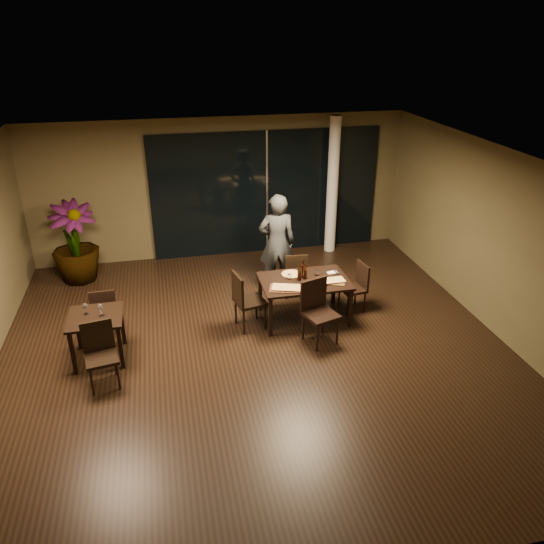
{
  "coord_description": "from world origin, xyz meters",
  "views": [
    {
      "loc": [
        -1.27,
        -7.0,
        4.76
      ],
      "look_at": [
        0.39,
        0.62,
        1.05
      ],
      "focal_mm": 35.0,
      "sensor_mm": 36.0,
      "label": 1
    }
  ],
  "objects": [
    {
      "name": "ground",
      "position": [
        0.0,
        0.0,
        0.0
      ],
      "size": [
        8.0,
        8.0,
        0.0
      ],
      "primitive_type": "plane",
      "color": "black",
      "rests_on": "ground"
    },
    {
      "name": "wall_back",
      "position": [
        0.0,
        4.05,
        1.5
      ],
      "size": [
        8.0,
        0.1,
        3.0
      ],
      "primitive_type": "cube",
      "color": "brown",
      "rests_on": "ground"
    },
    {
      "name": "wall_front",
      "position": [
        0.0,
        -4.05,
        1.5
      ],
      "size": [
        8.0,
        0.1,
        3.0
      ],
      "primitive_type": "cube",
      "color": "brown",
      "rests_on": "ground"
    },
    {
      "name": "wall_right",
      "position": [
        4.05,
        0.0,
        1.5
      ],
      "size": [
        0.1,
        8.0,
        3.0
      ],
      "primitive_type": "cube",
      "color": "brown",
      "rests_on": "ground"
    },
    {
      "name": "ceiling",
      "position": [
        0.0,
        0.0,
        3.02
      ],
      "size": [
        8.0,
        8.0,
        0.04
      ],
      "primitive_type": "cube",
      "color": "silver",
      "rests_on": "wall_back"
    },
    {
      "name": "window_panel",
      "position": [
        1.0,
        3.96,
        1.35
      ],
      "size": [
        5.0,
        0.06,
        2.7
      ],
      "primitive_type": "cube",
      "color": "black",
      "rests_on": "ground"
    },
    {
      "name": "column",
      "position": [
        2.4,
        3.65,
        1.5
      ],
      "size": [
        0.24,
        0.24,
        3.0
      ],
      "primitive_type": "cylinder",
      "color": "white",
      "rests_on": "ground"
    },
    {
      "name": "main_table",
      "position": [
        1.0,
        0.8,
        0.68
      ],
      "size": [
        1.5,
        1.0,
        0.75
      ],
      "color": "black",
      "rests_on": "ground"
    },
    {
      "name": "side_table",
      "position": [
        -2.4,
        0.3,
        0.62
      ],
      "size": [
        0.8,
        0.8,
        0.75
      ],
      "color": "black",
      "rests_on": "ground"
    },
    {
      "name": "chair_main_far",
      "position": [
        1.06,
        1.62,
        0.51
      ],
      "size": [
        0.47,
        0.47,
        0.9
      ],
      "rotation": [
        0.0,
        0.0,
        3.02
      ],
      "color": "black",
      "rests_on": "ground"
    },
    {
      "name": "chair_main_near",
      "position": [
        1.03,
        0.1,
        0.59
      ],
      "size": [
        0.61,
        0.61,
        1.05
      ],
      "rotation": [
        0.0,
        0.0,
        0.32
      ],
      "color": "black",
      "rests_on": "ground"
    },
    {
      "name": "chair_main_left",
      "position": [
        -0.05,
        0.71,
        0.57
      ],
      "size": [
        0.56,
        0.56,
        1.02
      ],
      "rotation": [
        0.0,
        0.0,
        1.77
      ],
      "color": "black",
      "rests_on": "ground"
    },
    {
      "name": "chair_main_right",
      "position": [
        2.01,
        0.92,
        0.5
      ],
      "size": [
        0.47,
        0.47,
        0.89
      ],
      "rotation": [
        0.0,
        0.0,
        -1.42
      ],
      "color": "black",
      "rests_on": "ground"
    },
    {
      "name": "chair_side_far",
      "position": [
        -2.34,
        0.96,
        0.49
      ],
      "size": [
        0.42,
        0.42,
        0.88
      ],
      "rotation": [
        0.0,
        0.0,
        3.17
      ],
      "color": "black",
      "rests_on": "ground"
    },
    {
      "name": "chair_side_near",
      "position": [
        -2.31,
        -0.33,
        0.53
      ],
      "size": [
        0.51,
        0.51,
        0.95
      ],
      "rotation": [
        0.0,
        0.0,
        0.18
      ],
      "color": "black",
      "rests_on": "ground"
    },
    {
      "name": "diner",
      "position": [
        0.8,
        2.05,
        0.95
      ],
      "size": [
        0.68,
        0.49,
        1.91
      ],
      "primitive_type": "imported",
      "rotation": [
        0.0,
        0.0,
        3.06
      ],
      "color": "#2F3134",
      "rests_on": "ground"
    },
    {
      "name": "potted_plant",
      "position": [
        -3.01,
        3.25,
        0.81
      ],
      "size": [
        1.15,
        1.15,
        1.62
      ],
      "primitive_type": "imported",
      "rotation": [
        0.0,
        0.0,
        0.38
      ],
      "color": "#1D4D19",
      "rests_on": "ground"
    },
    {
      "name": "pizza_board_left",
      "position": [
        0.65,
        0.53,
        0.76
      ],
      "size": [
        0.68,
        0.47,
        0.01
      ],
      "primitive_type": "cube",
      "rotation": [
        0.0,
        0.0,
        -0.28
      ],
      "color": "#432415",
      "rests_on": "main_table"
    },
    {
      "name": "pizza_board_right",
      "position": [
        1.41,
        0.63,
        0.76
      ],
      "size": [
        0.55,
        0.43,
        0.01
      ],
      "primitive_type": "cube",
      "rotation": [
        0.0,
        0.0,
        -0.43
      ],
      "color": "#472F16",
      "rests_on": "main_table"
    },
    {
      "name": "oblong_pizza_left",
      "position": [
        0.65,
        0.53,
        0.77
      ],
      "size": [
        0.56,
        0.39,
        0.02
      ],
      "primitive_type": null,
      "rotation": [
        0.0,
        0.0,
        -0.32
      ],
      "color": "maroon",
      "rests_on": "pizza_board_left"
    },
    {
      "name": "oblong_pizza_right",
      "position": [
        1.41,
        0.63,
        0.77
      ],
      "size": [
        0.46,
        0.22,
        0.02
      ],
      "primitive_type": null,
      "rotation": [
        0.0,
        0.0,
        0.02
      ],
      "color": "maroon",
      "rests_on": "pizza_board_right"
    },
    {
      "name": "round_pizza",
      "position": [
        0.84,
        1.06,
        0.76
      ],
      "size": [
        0.33,
        0.33,
        0.01
      ],
      "primitive_type": "cylinder",
      "color": "red",
      "rests_on": "main_table"
    },
    {
      "name": "bottle_a",
      "position": [
        0.91,
        0.82,
        0.9
      ],
      "size": [
        0.07,
        0.07,
        0.3
      ],
      "primitive_type": null,
      "color": "black",
      "rests_on": "main_table"
    },
    {
      "name": "bottle_b",
      "position": [
        1.02,
        0.85,
        0.89
      ],
      "size": [
        0.06,
        0.06,
        0.28
      ],
      "primitive_type": null,
      "color": "black",
      "rests_on": "main_table"
    },
    {
      "name": "bottle_c",
      "position": [
        1.0,
        0.91,
        0.91
      ],
      "size": [
        0.07,
        0.07,
        0.32
      ],
      "primitive_type": null,
      "color": "black",
      "rests_on": "main_table"
    },
    {
      "name": "tumbler_left",
      "position": [
        0.76,
        0.9,
        0.79
      ],
      "size": [
        0.07,
        0.07,
        0.09
      ],
      "primitive_type": "cylinder",
      "color": "white",
      "rests_on": "main_table"
    },
    {
      "name": "tumbler_right",
      "position": [
        1.25,
        0.94,
        0.79
      ],
      "size": [
        0.08,
        0.08,
        0.09
      ],
      "primitive_type": "cylinder",
      "color": "white",
      "rests_on": "main_table"
    },
    {
      "name": "napkin_near",
      "position": [
        1.54,
        0.73,
        0.76
      ],
      "size": [
        0.19,
        0.12,
        0.01
      ],
      "primitive_type": "cube",
      "rotation": [
        0.0,
        0.0,
        0.13
      ],
      "color": "silver",
      "rests_on": "main_table"
    },
    {
      "name": "napkin_far",
      "position": [
        1.55,
        0.97,
        0.76
      ],
      "size": [
        0.19,
        0.13,
        0.01
      ],
      "primitive_type": "cube",
      "rotation": [
        0.0,
        0.0,
        0.15
      ],
      "color": "white",
      "rests_on": "main_table"
    },
    {
      "name": "wine_glass_a",
      "position": [
        -2.53,
        0.39,
        0.84
      ],
      "size": [
        0.08,
        0.08,
        0.17
      ],
      "primitive_type": null,
      "color": "white",
      "rests_on": "side_table"
    },
    {
      "name": "wine_glass_b",
      "position": [
        -2.3,
        0.29,
        0.84
      ],
      "size": [
        0.08,
        0.08,
        0.18
      ],
      "primitive_type": null,
      "color": "white",
      "rests_on": "side_table"
    },
    {
      "name": "side_napkin",
      "position": [
        -2.31,
        0.07,
        0.76
      ],
      "size": [
        0.18,
        0.11,
        0.01
      ],
      "primitive_type": "cube",
      "rotation": [
        0.0,
        0.0,
        0.02
      ],
      "color": "white",
      "rests_on": "side_table"
    }
  ]
}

